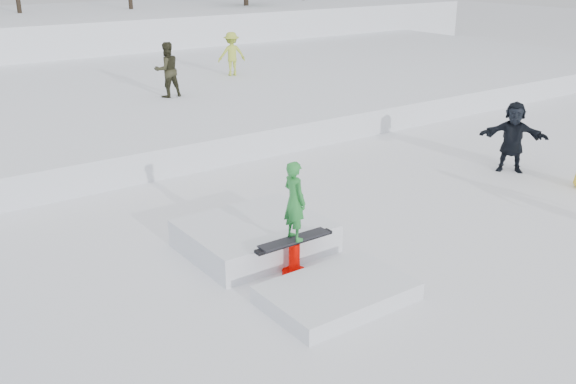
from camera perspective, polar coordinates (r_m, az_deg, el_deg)
ground at (r=11.06m, az=4.00°, el=-8.82°), size 120.00×120.00×0.00m
snow_midrise at (r=24.70m, az=-20.53°, el=7.42°), size 50.00×18.00×0.80m
walker_olive at (r=22.47m, az=-10.70°, el=10.63°), size 0.91×0.71×1.85m
walker_ygreen at (r=26.34m, az=-5.03°, el=12.13°), size 1.24×0.92×1.72m
spectator_dark at (r=17.75m, az=19.36°, el=4.64°), size 1.51×1.68×1.85m
jib_rail_feature at (r=11.91m, az=-1.09°, el=-4.91°), size 2.60×4.40×2.11m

